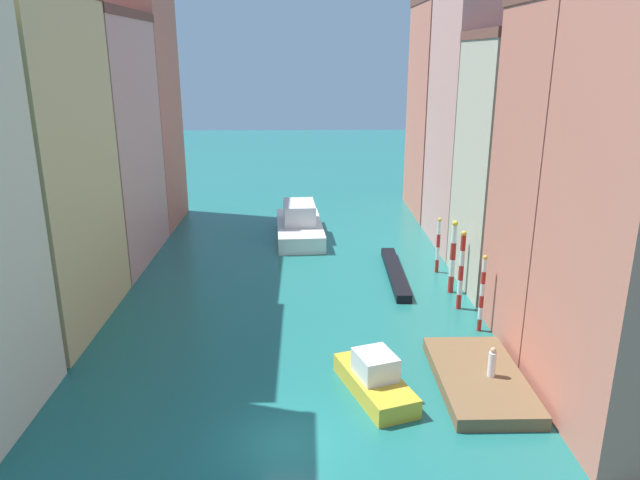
% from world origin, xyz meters
% --- Properties ---
extents(ground_plane, '(154.00, 154.00, 0.00)m').
position_xyz_m(ground_plane, '(0.00, 24.50, 0.00)').
color(ground_plane, '#1E6B66').
extents(building_left_1, '(6.85, 10.83, 18.33)m').
position_xyz_m(building_left_1, '(-14.29, 11.47, 9.18)').
color(building_left_1, '#DBB77A').
rests_on(building_left_1, ground).
extents(building_left_2, '(6.85, 11.63, 17.65)m').
position_xyz_m(building_left_2, '(-14.29, 22.71, 8.84)').
color(building_left_2, tan).
rests_on(building_left_2, ground).
extents(building_left_3, '(6.85, 8.57, 21.36)m').
position_xyz_m(building_left_3, '(-14.29, 32.74, 10.69)').
color(building_left_3, '#C6705B').
rests_on(building_left_3, ground).
extents(building_right_1, '(6.85, 7.21, 17.55)m').
position_xyz_m(building_right_1, '(14.29, 8.93, 8.78)').
color(building_right_1, '#C6705B').
rests_on(building_right_1, ground).
extents(building_right_2, '(6.85, 8.04, 16.16)m').
position_xyz_m(building_right_2, '(14.29, 16.83, 8.09)').
color(building_right_2, '#BCB299').
rests_on(building_right_2, ground).
extents(building_right_3, '(6.85, 10.00, 22.57)m').
position_xyz_m(building_right_3, '(14.29, 25.86, 11.30)').
color(building_right_3, tan).
rests_on(building_right_3, ground).
extents(building_right_4, '(6.85, 10.18, 19.80)m').
position_xyz_m(building_right_4, '(14.29, 36.24, 9.92)').
color(building_right_4, '#C6705B').
rests_on(building_right_4, ground).
extents(waterfront_dock, '(3.88, 7.32, 0.63)m').
position_xyz_m(waterfront_dock, '(8.70, 4.21, 0.31)').
color(waterfront_dock, brown).
rests_on(waterfront_dock, ground).
extents(person_on_dock, '(0.36, 0.36, 1.45)m').
position_xyz_m(person_on_dock, '(9.13, 3.94, 1.29)').
color(person_on_dock, white).
rests_on(person_on_dock, waterfront_dock).
extents(mooring_pole_0, '(0.27, 0.27, 4.46)m').
position_xyz_m(mooring_pole_0, '(10.29, 9.87, 2.27)').
color(mooring_pole_0, red).
rests_on(mooring_pole_0, ground).
extents(mooring_pole_1, '(0.33, 0.33, 4.93)m').
position_xyz_m(mooring_pole_1, '(9.88, 12.88, 2.51)').
color(mooring_pole_1, red).
rests_on(mooring_pole_1, ground).
extents(mooring_pole_2, '(0.39, 0.39, 4.82)m').
position_xyz_m(mooring_pole_2, '(10.00, 15.48, 2.47)').
color(mooring_pole_2, red).
rests_on(mooring_pole_2, ground).
extents(mooring_pole_3, '(0.28, 0.28, 3.99)m').
position_xyz_m(mooring_pole_3, '(9.88, 19.16, 2.04)').
color(mooring_pole_3, red).
rests_on(mooring_pole_3, ground).
extents(vaporetto_white, '(4.22, 9.56, 2.99)m').
position_xyz_m(vaporetto_white, '(0.09, 27.77, 1.06)').
color(vaporetto_white, white).
rests_on(vaporetto_white, ground).
extents(gondola_black, '(1.17, 9.46, 0.55)m').
position_xyz_m(gondola_black, '(6.81, 18.36, 0.27)').
color(gondola_black, black).
rests_on(gondola_black, ground).
extents(motorboat_0, '(3.55, 5.48, 1.99)m').
position_xyz_m(motorboat_0, '(3.74, 3.63, 0.71)').
color(motorboat_0, gold).
rests_on(motorboat_0, ground).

